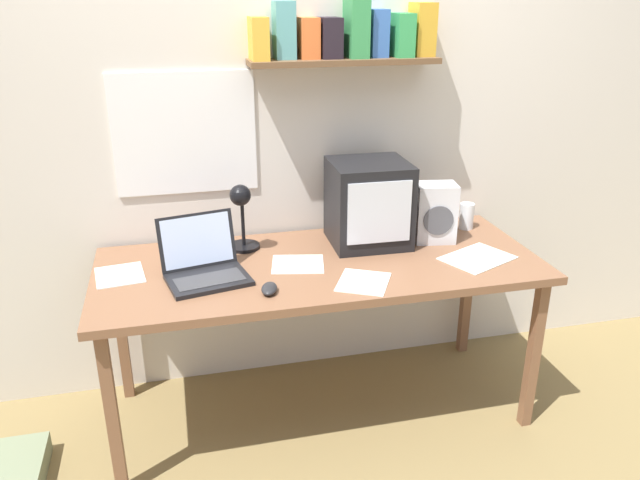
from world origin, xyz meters
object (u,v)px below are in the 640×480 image
object	(u,v)px
juice_glass	(466,217)
desk_lamp	(241,211)
laptop	(203,262)
loose_paper_near_laptop	(298,264)
loose_paper_near_monitor	(477,258)
corner_desk	(320,274)
crt_monitor	(369,203)
space_heater	(435,213)
computer_mouse	(269,289)
open_notebook	(120,275)
printed_handout	(363,282)

from	to	relation	value
juice_glass	desk_lamp	bearing A→B (deg)	-178.30
laptop	loose_paper_near_laptop	xyz separation A→B (m)	(0.39, 0.02, -0.06)
laptop	juice_glass	world-z (taller)	laptop
desk_lamp	loose_paper_near_monitor	distance (m)	1.04
laptop	corner_desk	bearing A→B (deg)	-8.49
crt_monitor	space_heater	size ratio (longest dim) A/B	1.39
desk_lamp	computer_mouse	bearing A→B (deg)	-72.12
crt_monitor	desk_lamp	distance (m)	0.57
desk_lamp	computer_mouse	world-z (taller)	desk_lamp
computer_mouse	loose_paper_near_laptop	world-z (taller)	computer_mouse
crt_monitor	open_notebook	size ratio (longest dim) A/B	1.61
open_notebook	printed_handout	bearing A→B (deg)	-17.35
space_heater	open_notebook	bearing A→B (deg)	-168.01
space_heater	loose_paper_near_laptop	xyz separation A→B (m)	(-0.66, -0.12, -0.13)
loose_paper_near_monitor	printed_handout	size ratio (longest dim) A/B	1.27
juice_glass	laptop	bearing A→B (deg)	-168.61
loose_paper_near_laptop	loose_paper_near_monitor	distance (m)	0.77
laptop	loose_paper_near_monitor	bearing A→B (deg)	-16.63
crt_monitor	loose_paper_near_monitor	world-z (taller)	crt_monitor
computer_mouse	loose_paper_near_monitor	distance (m)	0.93
crt_monitor	printed_handout	xyz separation A→B (m)	(-0.14, -0.40, -0.19)
corner_desk	laptop	distance (m)	0.50
crt_monitor	computer_mouse	size ratio (longest dim) A/B	3.21
juice_glass	loose_paper_near_monitor	distance (m)	0.37
crt_monitor	desk_lamp	size ratio (longest dim) A/B	1.21
crt_monitor	open_notebook	xyz separation A→B (m)	(-1.09, -0.11, -0.19)
space_heater	loose_paper_near_laptop	size ratio (longest dim) A/B	1.08
laptop	space_heater	bearing A→B (deg)	-4.08
crt_monitor	printed_handout	size ratio (longest dim) A/B	1.35
printed_handout	desk_lamp	bearing A→B (deg)	134.40
laptop	juice_glass	size ratio (longest dim) A/B	2.91
laptop	loose_paper_near_laptop	world-z (taller)	laptop
loose_paper_near_laptop	loose_paper_near_monitor	xyz separation A→B (m)	(0.77, -0.12, 0.00)
open_notebook	loose_paper_near_monitor	distance (m)	1.50
computer_mouse	open_notebook	distance (m)	0.64
loose_paper_near_monitor	open_notebook	bearing A→B (deg)	173.01
corner_desk	space_heater	size ratio (longest dim) A/B	6.94
loose_paper_near_laptop	printed_handout	distance (m)	0.32
corner_desk	loose_paper_near_monitor	bearing A→B (deg)	-10.57
computer_mouse	loose_paper_near_laptop	bearing A→B (deg)	55.27
crt_monitor	juice_glass	world-z (taller)	crt_monitor
laptop	loose_paper_near_laptop	size ratio (longest dim) A/B	1.45
laptop	printed_handout	xyz separation A→B (m)	(0.61, -0.21, -0.06)
laptop	juice_glass	bearing A→B (deg)	-0.51
corner_desk	space_heater	world-z (taller)	space_heater
loose_paper_near_monitor	corner_desk	bearing A→B (deg)	169.43
crt_monitor	loose_paper_near_laptop	distance (m)	0.44
loose_paper_near_monitor	crt_monitor	bearing A→B (deg)	144.25
laptop	loose_paper_near_laptop	bearing A→B (deg)	-8.50
juice_glass	computer_mouse	size ratio (longest dim) A/B	1.07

